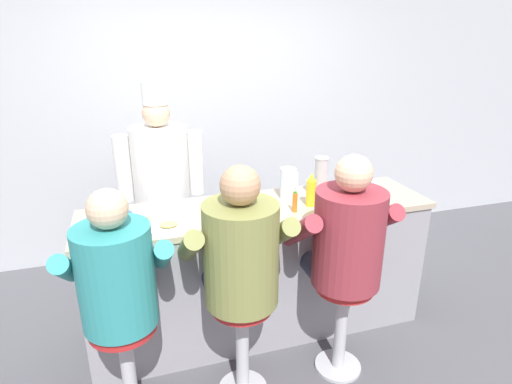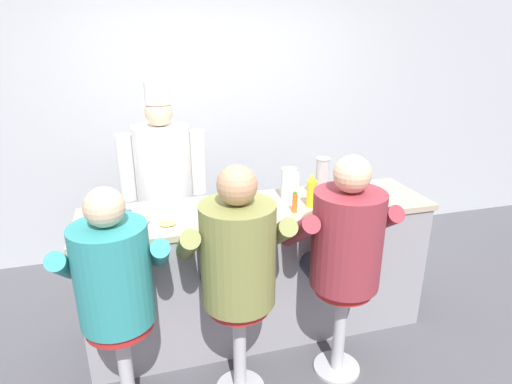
% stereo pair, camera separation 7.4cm
% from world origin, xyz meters
% --- Properties ---
extents(ground_plane, '(20.00, 20.00, 0.00)m').
position_xyz_m(ground_plane, '(0.00, 0.00, 0.00)').
color(ground_plane, '#4C4C51').
extents(wall_back, '(10.00, 0.06, 2.70)m').
position_xyz_m(wall_back, '(0.00, 1.79, 1.35)').
color(wall_back, '#B2B7BC').
rests_on(wall_back, ground_plane).
extents(diner_counter, '(2.39, 0.61, 0.98)m').
position_xyz_m(diner_counter, '(0.00, 0.30, 0.49)').
color(diner_counter, gray).
rests_on(diner_counter, ground_plane).
extents(ketchup_bottle_red, '(0.07, 0.07, 0.26)m').
position_xyz_m(ketchup_bottle_red, '(0.56, 0.14, 1.10)').
color(ketchup_bottle_red, red).
rests_on(ketchup_bottle_red, diner_counter).
extents(mustard_bottle_yellow, '(0.07, 0.07, 0.23)m').
position_xyz_m(mustard_bottle_yellow, '(0.34, 0.22, 1.09)').
color(mustard_bottle_yellow, yellow).
rests_on(mustard_bottle_yellow, diner_counter).
extents(hot_sauce_bottle_orange, '(0.03, 0.03, 0.14)m').
position_xyz_m(hot_sauce_bottle_orange, '(0.20, 0.15, 1.05)').
color(hot_sauce_bottle_orange, orange).
rests_on(hot_sauce_bottle_orange, diner_counter).
extents(water_pitcher_clear, '(0.13, 0.11, 0.22)m').
position_xyz_m(water_pitcher_clear, '(0.25, 0.40, 1.09)').
color(water_pitcher_clear, silver).
rests_on(water_pitcher_clear, diner_counter).
extents(breakfast_plate, '(0.24, 0.24, 0.05)m').
position_xyz_m(breakfast_plate, '(-0.63, 0.12, 0.99)').
color(breakfast_plate, white).
rests_on(breakfast_plate, diner_counter).
extents(cereal_bowl, '(0.13, 0.13, 0.06)m').
position_xyz_m(cereal_bowl, '(-0.04, 0.32, 1.01)').
color(cereal_bowl, '#4C7FB7').
rests_on(cereal_bowl, diner_counter).
extents(coffee_mug_blue, '(0.13, 0.09, 0.08)m').
position_xyz_m(coffee_mug_blue, '(-0.91, 0.32, 1.02)').
color(coffee_mug_blue, '#4C7AB2').
rests_on(coffee_mug_blue, diner_counter).
extents(coffee_mug_tan, '(0.13, 0.09, 0.09)m').
position_xyz_m(coffee_mug_tan, '(-0.81, 0.20, 1.02)').
color(coffee_mug_tan, beige).
rests_on(coffee_mug_tan, diner_counter).
extents(cup_stack_steel, '(0.10, 0.10, 0.30)m').
position_xyz_m(cup_stack_steel, '(0.47, 0.34, 1.13)').
color(cup_stack_steel, '#B7BABF').
rests_on(cup_stack_steel, diner_counter).
extents(napkin_dispenser_chrome, '(0.13, 0.08, 0.12)m').
position_xyz_m(napkin_dispenser_chrome, '(0.81, 0.26, 1.04)').
color(napkin_dispenser_chrome, silver).
rests_on(napkin_dispenser_chrome, diner_counter).
extents(diner_seated_teal, '(0.59, 0.58, 1.40)m').
position_xyz_m(diner_seated_teal, '(-0.94, -0.23, 0.88)').
color(diner_seated_teal, '#B2B5BA').
rests_on(diner_seated_teal, ground_plane).
extents(diner_seated_olive, '(0.63, 0.62, 1.46)m').
position_xyz_m(diner_seated_olive, '(-0.28, -0.22, 0.90)').
color(diner_seated_olive, '#B2B5BA').
rests_on(diner_seated_olive, ground_plane).
extents(diner_seated_maroon, '(0.63, 0.62, 1.46)m').
position_xyz_m(diner_seated_maroon, '(0.37, -0.22, 0.90)').
color(diner_seated_maroon, '#B2B5BA').
rests_on(diner_seated_maroon, ground_plane).
extents(cook_in_whites_near, '(0.68, 0.44, 1.75)m').
position_xyz_m(cook_in_whites_near, '(-0.58, 1.03, 0.96)').
color(cook_in_whites_near, '#232328').
rests_on(cook_in_whites_near, ground_plane).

